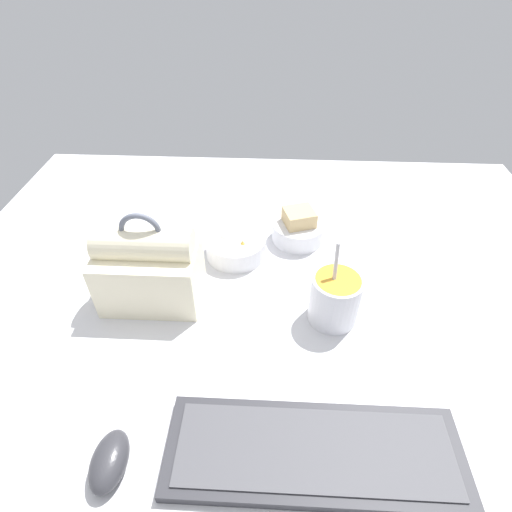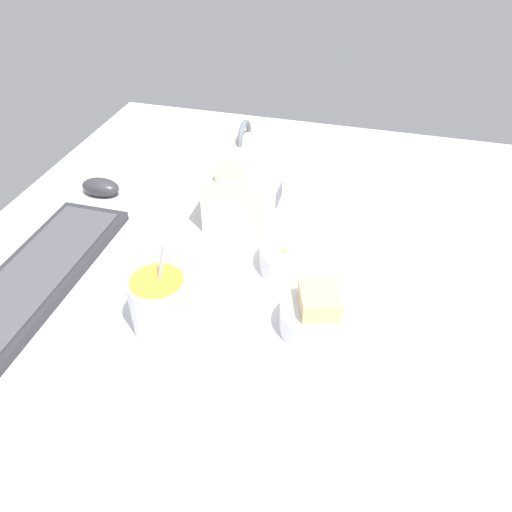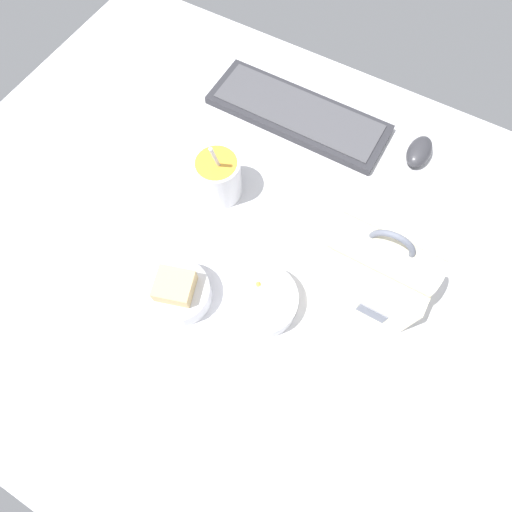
{
  "view_description": "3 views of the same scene",
  "coord_description": "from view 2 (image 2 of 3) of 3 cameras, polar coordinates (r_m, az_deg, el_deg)",
  "views": [
    {
      "loc": [
        0.1,
        59.38,
        60.27
      ],
      "look_at": [
        3.17,
        -2.47,
        7.0
      ],
      "focal_mm": 28.0,
      "sensor_mm": 36.0,
      "label": 1
    },
    {
      "loc": [
        -60.74,
        -19.7,
        61.1
      ],
      "look_at": [
        3.17,
        -2.47,
        7.0
      ],
      "focal_mm": 35.0,
      "sensor_mm": 36.0,
      "label": 2
    },
    {
      "loc": [
        17.4,
        -27.45,
        74.2
      ],
      "look_at": [
        3.17,
        -2.47,
        7.0
      ],
      "focal_mm": 28.0,
      "sensor_mm": 36.0,
      "label": 3
    }
  ],
  "objects": [
    {
      "name": "lunch_bag",
      "position": [
        1.01,
        -1.24,
        8.68
      ],
      "size": [
        18.67,
        12.68,
        20.11
      ],
      "color": "#EFE5C1",
      "rests_on": "desk_surface"
    },
    {
      "name": "bento_bowl_sandwich",
      "position": [
        0.78,
        7.1,
        -6.78
      ],
      "size": [
        11.85,
        11.85,
        7.98
      ],
      "color": "silver",
      "rests_on": "desk_surface"
    },
    {
      "name": "bento_bowl_snacks",
      "position": [
        0.9,
        4.6,
        -0.1
      ],
      "size": [
        13.24,
        13.24,
        5.83
      ],
      "color": "silver",
      "rests_on": "desk_surface"
    },
    {
      "name": "desk_surface",
      "position": [
        0.88,
        -2.11,
        -4.04
      ],
      "size": [
        140.0,
        110.0,
        2.0
      ],
      "color": "silver",
      "rests_on": "ground"
    },
    {
      "name": "keyboard",
      "position": [
        0.96,
        -23.6,
        -1.87
      ],
      "size": [
        41.53,
        14.16,
        2.1
      ],
      "color": "#2D2D33",
      "rests_on": "desk_surface"
    },
    {
      "name": "soup_cup",
      "position": [
        0.78,
        -10.88,
        -5.31
      ],
      "size": [
        9.24,
        9.24,
        16.48
      ],
      "color": "silver",
      "rests_on": "desk_surface"
    },
    {
      "name": "computer_mouse",
      "position": [
        1.15,
        -17.34,
        7.54
      ],
      "size": [
        4.96,
        8.59,
        3.78
      ],
      "color": "#333338",
      "rests_on": "desk_surface"
    }
  ]
}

